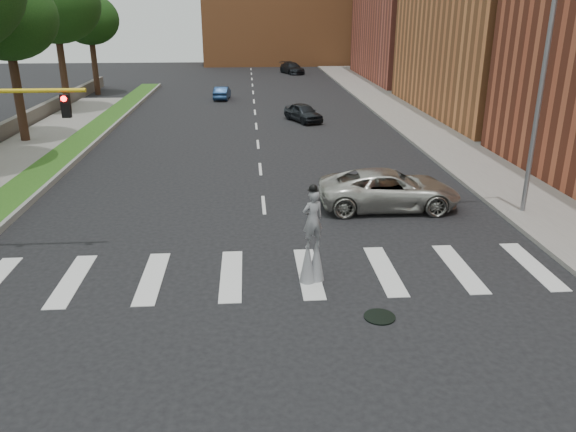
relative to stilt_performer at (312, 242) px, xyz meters
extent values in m
plane|color=black|center=(-1.32, -0.42, -1.35)|extent=(160.00, 160.00, 0.00)
cube|color=#245117|center=(-12.82, 19.58, -1.22)|extent=(2.00, 60.00, 0.25)
cube|color=gray|center=(-11.77, 19.58, -1.21)|extent=(0.20, 60.00, 0.28)
cube|color=gray|center=(11.18, 24.58, -1.26)|extent=(5.00, 90.00, 0.18)
cylinder|color=black|center=(1.68, -2.42, -1.33)|extent=(0.90, 0.90, 0.04)
cube|color=#C7733E|center=(4.68, 77.58, 7.65)|extent=(26.00, 14.00, 18.00)
cylinder|color=slate|center=(9.68, 5.58, 3.15)|extent=(0.20, 0.20, 9.00)
cylinder|color=gold|center=(-9.72, 2.58, 4.45)|extent=(5.20, 0.14, 0.14)
cube|color=black|center=(-7.82, 2.58, 3.95)|extent=(0.28, 0.18, 0.75)
cylinder|color=#FF0C0C|center=(-7.82, 2.48, 4.20)|extent=(0.18, 0.06, 0.18)
cylinder|color=black|center=(0.15, 0.06, -0.76)|extent=(0.07, 0.07, 1.18)
cylinder|color=black|center=(-0.15, -0.06, -0.76)|extent=(0.07, 0.07, 1.18)
cone|color=slate|center=(0.15, 0.06, -0.61)|extent=(0.52, 0.52, 1.48)
cone|color=slate|center=(-0.15, -0.06, -0.61)|extent=(0.52, 0.52, 1.48)
imported|color=slate|center=(0.00, 0.00, 0.78)|extent=(0.81, 0.67, 1.89)
sphere|color=black|center=(0.00, 0.00, 1.78)|extent=(0.26, 0.26, 0.26)
cylinder|color=black|center=(0.00, 0.00, 1.73)|extent=(0.34, 0.34, 0.02)
cube|color=yellow|center=(-0.05, 0.13, 1.30)|extent=(0.22, 0.05, 0.10)
imported|color=#B7B5AC|center=(4.15, 6.81, -0.50)|extent=(6.18, 2.95, 1.70)
imported|color=black|center=(2.36, 27.14, -0.65)|extent=(3.12, 4.40, 1.39)
imported|color=navy|center=(-4.37, 39.04, -0.73)|extent=(1.62, 3.85, 1.24)
imported|color=black|center=(4.17, 61.33, -0.62)|extent=(3.48, 5.43, 1.46)
cylinder|color=black|center=(-16.50, 21.13, 1.78)|extent=(0.56, 0.56, 6.27)
ellipsoid|color=black|center=(-16.50, 21.13, 6.46)|extent=(6.15, 6.15, 5.23)
cylinder|color=black|center=(-17.06, 32.55, 2.06)|extent=(0.56, 0.56, 6.81)
ellipsoid|color=black|center=(-17.06, 32.55, 7.26)|extent=(7.19, 7.19, 6.11)
cylinder|color=black|center=(-17.17, 43.14, 1.57)|extent=(0.56, 0.56, 5.85)
ellipsoid|color=black|center=(-17.17, 43.14, 5.92)|extent=(5.68, 5.68, 4.83)
camera|label=1|loc=(-1.93, -16.19, 6.92)|focal=35.00mm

